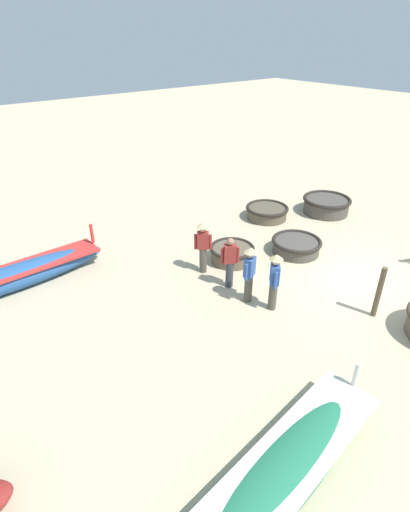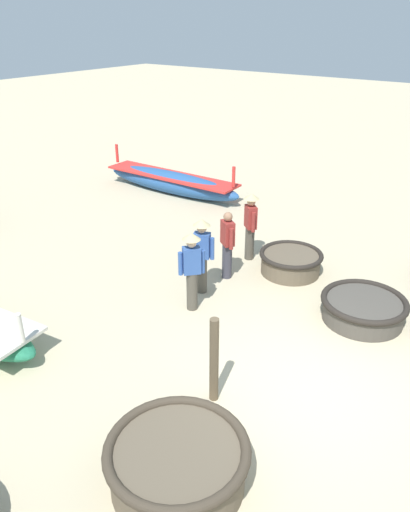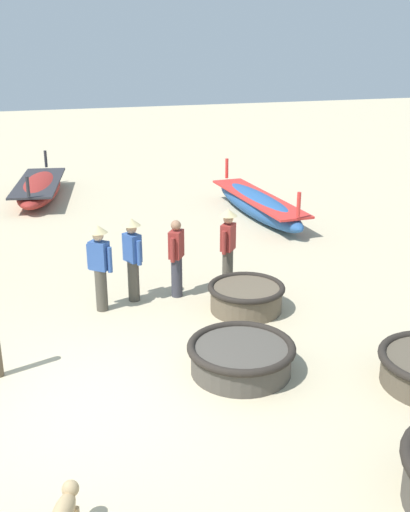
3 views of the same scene
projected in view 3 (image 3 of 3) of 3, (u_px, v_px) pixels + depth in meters
ground_plane at (84, 407)px, 8.30m from camera, size 80.00×80.00×0.00m
coracle_tilted at (246, 296)px, 11.21m from camera, size 1.45×1.45×0.51m
coracle_weathered at (241, 356)px, 9.11m from camera, size 1.66×1.66×0.48m
long_boat_red_hull at (258, 204)px, 17.23m from camera, size 1.05×5.26×1.28m
long_boat_blue_hull at (39, 188)px, 19.26m from camera, size 2.15×4.86×1.19m
fisherman_with_hat at (176, 256)px, 11.65m from camera, size 0.38×0.45×1.57m
fisherman_standing_right at (132, 254)px, 11.41m from camera, size 0.36×0.49×1.67m
fisherman_hauling at (100, 262)px, 10.99m from camera, size 0.42×0.39×1.67m
fisherman_standing_left at (228, 243)px, 12.03m from camera, size 0.39×0.42×1.67m
dog at (65, 510)px, 5.96m from camera, size 0.40×0.64×0.55m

